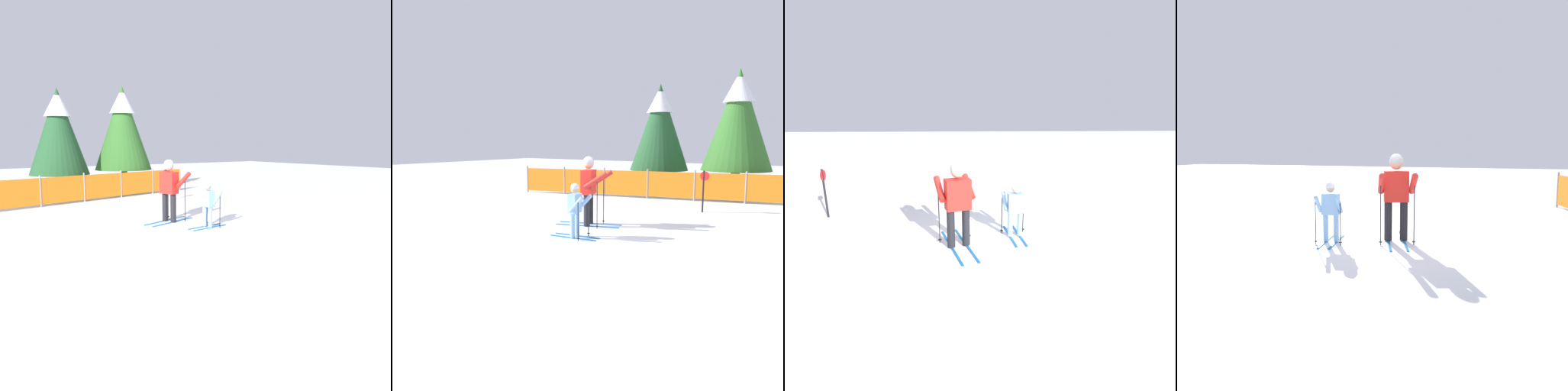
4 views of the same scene
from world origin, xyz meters
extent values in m
plane|color=white|center=(0.00, 0.00, 0.00)|extent=(60.00, 60.00, 0.00)
cube|color=#1966B2|center=(-0.16, 0.38, 0.01)|extent=(1.60, 0.55, 0.02)
cube|color=#1966B2|center=(-0.07, 0.08, 0.01)|extent=(1.60, 0.55, 0.02)
cylinder|color=black|center=(-0.16, 0.38, 0.41)|extent=(0.16, 0.16, 0.79)
cylinder|color=black|center=(-0.07, 0.08, 0.41)|extent=(0.16, 0.16, 0.79)
cube|color=red|center=(-0.12, 0.23, 1.11)|extent=(0.42, 0.55, 0.61)
cylinder|color=red|center=(0.04, 0.60, 1.19)|extent=(0.60, 0.30, 0.45)
cylinder|color=red|center=(0.23, 0.02, 1.19)|extent=(0.60, 0.30, 0.45)
sphere|color=#D8AD8C|center=(-0.12, 0.23, 1.58)|extent=(0.26, 0.26, 0.26)
sphere|color=silver|center=(-0.12, 0.23, 1.62)|extent=(0.28, 0.28, 0.28)
cylinder|color=black|center=(0.09, 0.64, 0.61)|extent=(0.02, 0.02, 1.23)
cylinder|color=black|center=(0.09, 0.64, 0.06)|extent=(0.07, 0.07, 0.01)
cylinder|color=black|center=(0.28, 0.02, 0.61)|extent=(0.02, 0.02, 1.23)
cylinder|color=black|center=(0.28, 0.02, 0.06)|extent=(0.07, 0.07, 0.01)
cube|color=#1966B2|center=(0.33, -0.88, 0.01)|extent=(1.14, 0.19, 0.02)
cube|color=#1966B2|center=(0.36, -1.10, 0.01)|extent=(1.14, 0.19, 0.02)
cylinder|color=#8CBFF2|center=(0.33, -0.88, 0.29)|extent=(0.11, 0.11, 0.54)
cylinder|color=#8CBFF2|center=(0.36, -1.10, 0.29)|extent=(0.11, 0.11, 0.54)
cube|color=#8CBFF2|center=(0.34, -0.99, 0.77)|extent=(0.23, 0.36, 0.42)
cylinder|color=#8CBFF2|center=(0.46, -0.76, 0.78)|extent=(0.37, 0.13, 0.37)
cylinder|color=#8CBFF2|center=(0.52, -1.18, 0.78)|extent=(0.37, 0.13, 0.37)
sphere|color=#D8AD8C|center=(0.34, -0.99, 1.09)|extent=(0.18, 0.18, 0.18)
sphere|color=white|center=(0.34, -0.99, 1.12)|extent=(0.19, 0.19, 0.19)
cylinder|color=black|center=(0.53, -0.72, 0.42)|extent=(0.02, 0.02, 0.84)
cylinder|color=black|center=(0.53, -0.72, 0.06)|extent=(0.07, 0.07, 0.01)
cylinder|color=black|center=(0.59, -1.21, 0.42)|extent=(0.02, 0.02, 0.84)
cylinder|color=black|center=(0.59, -1.21, 0.06)|extent=(0.07, 0.07, 0.01)
cylinder|color=gray|center=(-5.91, 4.17, 0.56)|extent=(0.06, 0.06, 1.12)
cylinder|color=gray|center=(-4.24, 4.57, 0.56)|extent=(0.06, 0.06, 1.12)
cylinder|color=gray|center=(-2.56, 4.96, 0.56)|extent=(0.06, 0.06, 1.12)
cylinder|color=gray|center=(-0.89, 5.35, 0.56)|extent=(0.06, 0.06, 1.12)
cylinder|color=gray|center=(0.78, 5.74, 0.56)|extent=(0.06, 0.06, 1.12)
cylinder|color=gray|center=(2.45, 6.14, 0.56)|extent=(0.06, 0.06, 1.12)
cube|color=orange|center=(-5.07, 4.37, 0.56)|extent=(1.68, 0.42, 0.94)
cube|color=orange|center=(-3.40, 4.76, 0.56)|extent=(1.68, 0.42, 0.94)
cube|color=orange|center=(-1.73, 5.15, 0.56)|extent=(1.68, 0.42, 0.94)
cube|color=orange|center=(-0.06, 5.55, 0.56)|extent=(1.68, 0.42, 0.94)
cube|color=orange|center=(1.61, 5.94, 0.56)|extent=(1.68, 0.42, 0.94)
cube|color=orange|center=(3.29, 6.33, 0.56)|extent=(1.68, 0.42, 0.94)
cylinder|color=#4C3823|center=(1.73, 7.65, 0.51)|extent=(0.33, 0.33, 1.03)
cone|color=#316928|center=(1.73, 7.65, 2.95)|extent=(2.62, 2.62, 3.83)
cone|color=white|center=(1.73, 7.65, 4.17)|extent=(1.18, 1.18, 1.15)
cylinder|color=#4C3823|center=(-1.28, 7.24, 0.47)|extent=(0.30, 0.30, 0.95)
cone|color=#22512B|center=(-1.28, 7.24, 2.72)|extent=(2.41, 2.41, 3.54)
cone|color=white|center=(-1.28, 7.24, 3.85)|extent=(1.09, 1.09, 1.06)
cylinder|color=black|center=(1.74, 3.68, 0.63)|extent=(0.05, 0.05, 1.27)
cylinder|color=red|center=(1.77, 3.68, 1.11)|extent=(0.28, 0.02, 0.28)
camera|label=1|loc=(-5.44, -9.01, 2.16)|focal=35.00mm
camera|label=2|loc=(5.26, -7.72, 2.12)|focal=35.00mm
camera|label=3|loc=(-5.86, 0.01, 2.77)|focal=28.00mm
camera|label=4|loc=(7.26, 1.90, 1.87)|focal=35.00mm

